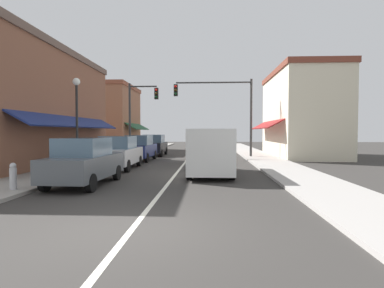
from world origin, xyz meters
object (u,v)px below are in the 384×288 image
Objects in this scene: parked_car_second_left at (119,153)px; van_in_lane at (211,150)px; traffic_signal_left_corner at (139,109)px; street_lamp_left_near at (77,109)px; traffic_signal_mast_arm at (224,103)px; fire_hydrant at (13,176)px; parked_car_far_left at (154,145)px; parked_car_nearest_left at (84,162)px; parked_car_third_left at (139,148)px.

parked_car_second_left is 0.79× the size of van_in_lane.
street_lamp_left_near is (-0.84, -9.92, -0.68)m from traffic_signal_left_corner.
traffic_signal_mast_arm is 1.03× the size of traffic_signal_left_corner.
street_lamp_left_near is 5.32× the size of fire_hydrant.
street_lamp_left_near is at bearing -98.96° from parked_car_far_left.
parked_car_nearest_left is 1.00× the size of parked_car_third_left.
traffic_signal_mast_arm is 6.97× the size of fire_hydrant.
traffic_signal_left_corner reaches higher than street_lamp_left_near.
parked_car_third_left is (-0.18, 10.16, 0.00)m from parked_car_nearest_left.
parked_car_nearest_left is 13.97m from traffic_signal_left_corner.
van_in_lane is 12.16m from traffic_signal_left_corner.
parked_car_nearest_left and parked_car_second_left have the same top height.
van_in_lane is 0.88× the size of traffic_signal_left_corner.
parked_car_second_left is 8.95m from traffic_signal_left_corner.
traffic_signal_mast_arm is at bearing 50.85° from street_lamp_left_near.
traffic_signal_left_corner is at bearing 175.62° from traffic_signal_mast_arm.
parked_car_nearest_left is 10.17m from parked_car_third_left.
van_in_lane reaches higher than parked_car_second_left.
traffic_signal_mast_arm is at bearing 27.14° from parked_car_third_left.
parked_car_third_left is 0.80× the size of van_in_lane.
street_lamp_left_near is at bearing -103.33° from parked_car_third_left.
parked_car_third_left is 8.50m from van_in_lane.
parked_car_nearest_left is 4.71m from street_lamp_left_near.
parked_car_far_left is at bearing 111.95° from van_in_lane.
parked_car_third_left is at bearing 125.34° from van_in_lane.
van_in_lane is 1.12× the size of street_lamp_left_near.
parked_car_second_left and parked_car_far_left have the same top height.
traffic_signal_mast_arm is 1.31× the size of street_lamp_left_near.
parked_car_third_left is at bearing 82.59° from fire_hydrant.
parked_car_far_left is at bearing 53.26° from traffic_signal_left_corner.
parked_car_second_left is 3.17m from street_lamp_left_near.
van_in_lane reaches higher than fire_hydrant.
van_in_lane is 10.40m from traffic_signal_mast_arm.
fire_hydrant is (0.12, -5.33, -2.58)m from street_lamp_left_near.
traffic_signal_left_corner is at bearing 118.88° from van_in_lane.
traffic_signal_mast_arm is 12.16m from street_lamp_left_near.
parked_car_second_left is at bearing -84.58° from traffic_signal_left_corner.
traffic_signal_left_corner is at bearing -126.39° from parked_car_far_left.
street_lamp_left_near is at bearing 91.29° from fire_hydrant.
van_in_lane is at bearing -96.36° from traffic_signal_mast_arm.
traffic_signal_mast_arm is (5.80, -1.87, 3.31)m from parked_car_far_left.
street_lamp_left_near reaches higher than fire_hydrant.
van_in_lane is 6.86m from street_lamp_left_near.
traffic_signal_mast_arm is (1.10, 9.88, 3.04)m from van_in_lane.
traffic_signal_left_corner reaches higher than fire_hydrant.
traffic_signal_mast_arm is (6.01, 7.89, 3.31)m from parked_car_second_left.
fire_hydrant is (-1.71, -1.62, -0.33)m from parked_car_nearest_left.
van_in_lane is at bearing 35.83° from parked_car_nearest_left.
traffic_signal_mast_arm is 16.93m from fire_hydrant.
parked_car_nearest_left is at bearing -113.92° from traffic_signal_mast_arm.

